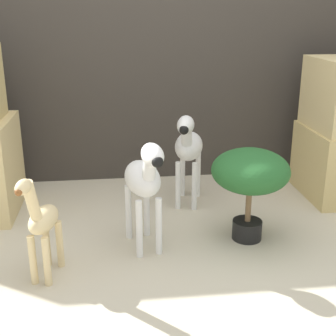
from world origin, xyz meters
The scene contains 6 objects.
ground_plane centered at (0.00, 0.00, 0.00)m, with size 14.00×14.00×0.00m, color beige.
wall_back centered at (0.00, 1.54, 1.10)m, with size 6.40×0.08×2.20m.
zebra_right centered at (0.14, 0.92, 0.43)m, with size 0.27×0.49×0.67m.
zebra_left centered at (-0.20, 0.32, 0.43)m, with size 0.25×0.49×0.67m.
giraffe_figurine centered at (-0.73, 0.07, 0.31)m, with size 0.18×0.38×0.59m.
potted_palm_front centered at (0.41, 0.37, 0.40)m, with size 0.45×0.45×0.55m.
Camera 1 is at (-0.36, -2.08, 1.32)m, focal length 50.00 mm.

